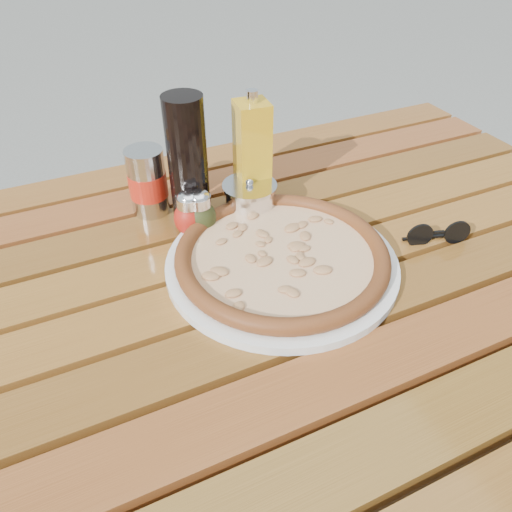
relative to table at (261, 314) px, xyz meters
name	(u,v)px	position (x,y,z in m)	size (l,w,h in m)	color
ground	(259,509)	(0.00, 0.00, -0.67)	(60.00, 60.00, 0.00)	slate
table	(261,314)	(0.00, 0.00, 0.00)	(1.40, 0.90, 0.75)	#361B0C
plate	(282,263)	(0.04, 0.01, 0.08)	(0.36, 0.36, 0.01)	white
pizza	(282,255)	(0.04, 0.01, 0.10)	(0.45, 0.45, 0.03)	#FFE3B6
pepper_shaker	(190,214)	(-0.06, 0.16, 0.11)	(0.06, 0.06, 0.08)	red
oregano_shaker	(200,213)	(-0.04, 0.15, 0.11)	(0.06, 0.06, 0.08)	#363C18
dark_bottle	(188,161)	(-0.04, 0.21, 0.19)	(0.07, 0.07, 0.22)	black
soda_can	(148,182)	(-0.10, 0.25, 0.13)	(0.09, 0.09, 0.12)	silver
olive_oil_cruet	(252,154)	(0.08, 0.21, 0.17)	(0.06, 0.06, 0.21)	gold
parmesan_tin	(250,199)	(0.06, 0.17, 0.11)	(0.11, 0.11, 0.07)	white
sunglasses	(438,234)	(0.30, -0.04, 0.09)	(0.11, 0.05, 0.04)	black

